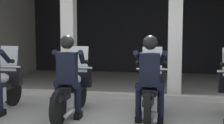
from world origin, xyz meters
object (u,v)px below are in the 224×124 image
(motorcycle_center_right, at_px, (151,92))
(police_officer_center_right, at_px, (150,71))
(police_officer_center_left, at_px, (68,69))
(motorcycle_center_left, at_px, (73,90))

(motorcycle_center_right, relative_size, police_officer_center_right, 1.29)
(police_officer_center_left, xyz_separation_m, motorcycle_center_right, (1.55, 0.30, -0.44))
(motorcycle_center_right, xyz_separation_m, police_officer_center_right, (-0.00, -0.28, 0.44))
(motorcycle_center_left, xyz_separation_m, police_officer_center_left, (-0.00, -0.28, 0.44))
(police_officer_center_left, relative_size, motorcycle_center_right, 0.78)
(motorcycle_center_left, distance_m, motorcycle_center_right, 1.55)
(police_officer_center_right, bearing_deg, police_officer_center_left, 168.94)
(motorcycle_center_left, xyz_separation_m, motorcycle_center_right, (1.55, 0.01, 0.00))
(motorcycle_center_left, bearing_deg, police_officer_center_left, -108.46)
(police_officer_center_left, distance_m, police_officer_center_right, 1.55)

